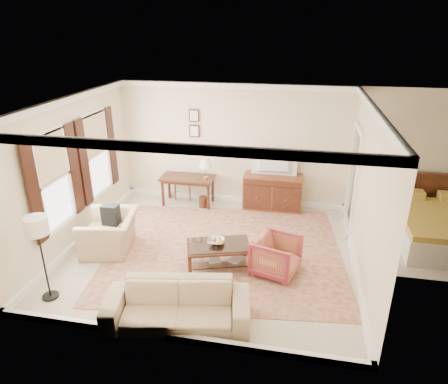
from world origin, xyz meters
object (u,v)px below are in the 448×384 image
(sideboard, at_px, (273,192))
(club_armchair, at_px, (109,227))
(tv, at_px, (274,155))
(coffee_table, at_px, (219,250))
(sofa, at_px, (177,299))
(writing_desk, at_px, (188,181))
(striped_armchair, at_px, (276,254))

(sideboard, bearing_deg, club_armchair, -139.63)
(tv, xyz_separation_m, coffee_table, (-0.75, -2.70, -0.99))
(club_armchair, relative_size, sofa, 0.53)
(sideboard, relative_size, sofa, 0.65)
(writing_desk, height_order, sofa, sofa)
(sideboard, xyz_separation_m, striped_armchair, (0.29, -2.70, -0.04))
(sideboard, distance_m, tv, 0.93)
(tv, height_order, sofa, tv)
(sideboard, xyz_separation_m, club_armchair, (-2.96, -2.52, 0.07))
(striped_armchair, bearing_deg, club_armchair, 103.37)
(writing_desk, bearing_deg, tv, 3.04)
(coffee_table, xyz_separation_m, club_armchair, (-2.22, 0.21, 0.13))
(sideboard, xyz_separation_m, sofa, (-1.04, -4.29, -0.01))
(sofa, bearing_deg, sideboard, 66.30)
(writing_desk, relative_size, coffee_table, 1.02)
(tv, relative_size, coffee_table, 0.80)
(club_armchair, bearing_deg, sofa, 36.62)
(writing_desk, bearing_deg, sideboard, 3.60)
(writing_desk, xyz_separation_m, sideboard, (2.06, 0.13, -0.17))
(tv, bearing_deg, writing_desk, 3.04)
(writing_desk, distance_m, coffee_table, 2.92)
(tv, distance_m, striped_armchair, 2.87)
(club_armchair, bearing_deg, writing_desk, 148.58)
(sideboard, bearing_deg, writing_desk, -176.40)
(sideboard, bearing_deg, striped_armchair, -83.84)
(striped_armchair, height_order, club_armchair, club_armchair)
(writing_desk, height_order, coffee_table, writing_desk)
(coffee_table, distance_m, striped_armchair, 1.04)
(writing_desk, distance_m, club_armchair, 2.56)
(club_armchair, distance_m, sofa, 2.62)
(writing_desk, relative_size, tv, 1.27)
(coffee_table, height_order, striped_armchair, striped_armchair)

